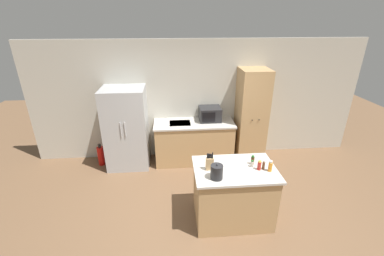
{
  "coord_description": "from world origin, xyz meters",
  "views": [
    {
      "loc": [
        -0.58,
        -3.06,
        3.02
      ],
      "look_at": [
        -0.2,
        1.4,
        1.05
      ],
      "focal_mm": 24.0,
      "sensor_mm": 36.0,
      "label": 1
    }
  ],
  "objects": [
    {
      "name": "knife_block",
      "position": [
        -0.05,
        0.12,
        1.04
      ],
      "size": [
        0.11,
        0.06,
        0.29
      ],
      "color": "tan",
      "rests_on": "kitchen_island"
    },
    {
      "name": "fire_extinguisher",
      "position": [
        -2.15,
        1.96,
        0.22
      ],
      "size": [
        0.14,
        0.14,
        0.49
      ],
      "color": "red",
      "rests_on": "ground_plane"
    },
    {
      "name": "pantry_cabinet",
      "position": [
        1.13,
        1.99,
        1.02
      ],
      "size": [
        0.59,
        0.64,
        2.04
      ],
      "color": "tan",
      "rests_on": "ground_plane"
    },
    {
      "name": "refrigerator",
      "position": [
        -1.53,
        1.94,
        0.86
      ],
      "size": [
        0.86,
        0.74,
        1.71
      ],
      "color": "#B7BABC",
      "rests_on": "ground_plane"
    },
    {
      "name": "spice_bottle_short_red",
      "position": [
        0.62,
        0.22,
        1.0
      ],
      "size": [
        0.05,
        0.05,
        0.15
      ],
      "color": "#563319",
      "rests_on": "kitchen_island"
    },
    {
      "name": "ground_plane",
      "position": [
        0.0,
        0.0,
        0.0
      ],
      "size": [
        14.0,
        14.0,
        0.0
      ],
      "primitive_type": "plane",
      "color": "brown"
    },
    {
      "name": "kitchen_island",
      "position": [
        0.33,
        0.12,
        0.47
      ],
      "size": [
        1.23,
        0.84,
        0.94
      ],
      "color": "tan",
      "rests_on": "ground_plane"
    },
    {
      "name": "spice_bottle_green_herb",
      "position": [
        0.59,
        0.15,
        0.99
      ],
      "size": [
        0.04,
        0.04,
        0.11
      ],
      "color": "beige",
      "rests_on": "kitchen_island"
    },
    {
      "name": "microwave",
      "position": [
        0.24,
        2.08,
        1.07
      ],
      "size": [
        0.46,
        0.41,
        0.29
      ],
      "color": "#232326",
      "rests_on": "back_counter"
    },
    {
      "name": "spice_bottle_pale_salt",
      "position": [
        0.82,
        0.01,
        1.02
      ],
      "size": [
        0.06,
        0.06,
        0.17
      ],
      "color": "orange",
      "rests_on": "kitchen_island"
    },
    {
      "name": "kettle",
      "position": [
        0.01,
        -0.11,
        1.04
      ],
      "size": [
        0.17,
        0.17,
        0.23
      ],
      "color": "#232326",
      "rests_on": "kitchen_island"
    },
    {
      "name": "wall_back",
      "position": [
        0.0,
        2.33,
        1.3
      ],
      "size": [
        7.2,
        0.06,
        2.6
      ],
      "color": "beige",
      "rests_on": "ground_plane"
    },
    {
      "name": "spice_bottle_amber_oil",
      "position": [
        0.67,
        0.06,
        1.01
      ],
      "size": [
        0.05,
        0.05,
        0.16
      ],
      "color": "#B2281E",
      "rests_on": "kitchen_island"
    },
    {
      "name": "spice_bottle_tall_dark",
      "position": [
        0.74,
        0.06,
        1.01
      ],
      "size": [
        0.04,
        0.04,
        0.15
      ],
      "color": "#563319",
      "rests_on": "kitchen_island"
    },
    {
      "name": "back_counter",
      "position": [
        -0.11,
        1.98,
        0.46
      ],
      "size": [
        1.71,
        0.68,
        0.92
      ],
      "color": "tan",
      "rests_on": "ground_plane"
    }
  ]
}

